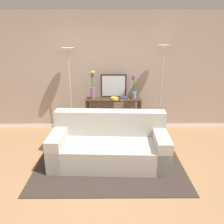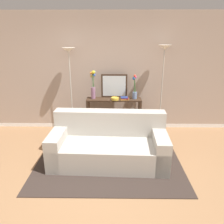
# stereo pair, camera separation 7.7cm
# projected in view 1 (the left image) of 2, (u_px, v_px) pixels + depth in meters

# --- Properties ---
(ground_plane) EXTENTS (16.00, 16.00, 0.02)m
(ground_plane) POSITION_uv_depth(u_px,v_px,m) (95.00, 184.00, 3.51)
(ground_plane) COLOR #936B47
(back_wall) EXTENTS (12.00, 0.15, 2.71)m
(back_wall) POSITION_uv_depth(u_px,v_px,m) (100.00, 73.00, 5.27)
(back_wall) COLOR white
(back_wall) RESTS_ON ground
(area_rug) EXTENTS (2.59, 1.72, 0.01)m
(area_rug) POSITION_uv_depth(u_px,v_px,m) (109.00, 165.00, 4.00)
(area_rug) COLOR #332823
(area_rug) RESTS_ON ground
(couch) EXTENTS (2.08, 1.01, 0.88)m
(couch) POSITION_uv_depth(u_px,v_px,m) (109.00, 145.00, 4.05)
(couch) COLOR #ADA89E
(couch) RESTS_ON ground
(console_table) EXTENTS (1.24, 0.32, 0.82)m
(console_table) POSITION_uv_depth(u_px,v_px,m) (113.00, 110.00, 5.20)
(console_table) COLOR #382619
(console_table) RESTS_ON ground
(floor_lamp_left) EXTENTS (0.28, 0.28, 1.94)m
(floor_lamp_left) POSITION_uv_depth(u_px,v_px,m) (69.00, 67.00, 4.88)
(floor_lamp_left) COLOR #B7B2A8
(floor_lamp_left) RESTS_ON ground
(floor_lamp_right) EXTENTS (0.28, 0.28, 2.00)m
(floor_lamp_right) POSITION_uv_depth(u_px,v_px,m) (163.00, 65.00, 4.87)
(floor_lamp_right) COLOR #B7B2A8
(floor_lamp_right) RESTS_ON ground
(wall_mirror) EXTENTS (0.59, 0.02, 0.54)m
(wall_mirror) POSITION_uv_depth(u_px,v_px,m) (114.00, 86.00, 5.14)
(wall_mirror) COLOR #382619
(wall_mirror) RESTS_ON console_table
(vase_tall_flowers) EXTENTS (0.13, 0.12, 0.64)m
(vase_tall_flowers) POSITION_uv_depth(u_px,v_px,m) (93.00, 87.00, 5.04)
(vase_tall_flowers) COLOR gray
(vase_tall_flowers) RESTS_ON console_table
(vase_short_flowers) EXTENTS (0.12, 0.11, 0.55)m
(vase_short_flowers) POSITION_uv_depth(u_px,v_px,m) (134.00, 89.00, 5.06)
(vase_short_flowers) COLOR #6B84AD
(vase_short_flowers) RESTS_ON console_table
(fruit_bowl) EXTENTS (0.18, 0.18, 0.06)m
(fruit_bowl) POSITION_uv_depth(u_px,v_px,m) (114.00, 99.00, 5.01)
(fruit_bowl) COLOR gold
(fruit_bowl) RESTS_ON console_table
(book_stack) EXTENTS (0.20, 0.17, 0.06)m
(book_stack) POSITION_uv_depth(u_px,v_px,m) (124.00, 98.00, 5.04)
(book_stack) COLOR #B77F33
(book_stack) RESTS_ON console_table
(book_row_under_console) EXTENTS (0.42, 0.18, 0.13)m
(book_row_under_console) POSITION_uv_depth(u_px,v_px,m) (101.00, 129.00, 5.36)
(book_row_under_console) COLOR #B77F33
(book_row_under_console) RESTS_ON ground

